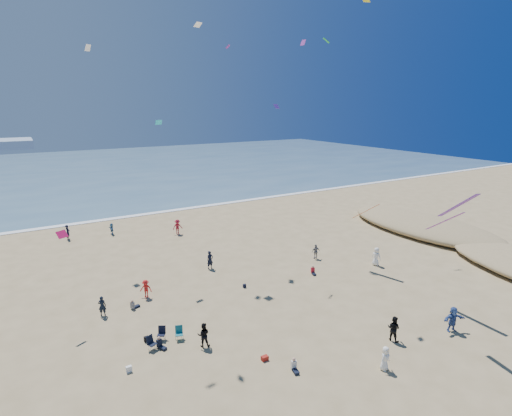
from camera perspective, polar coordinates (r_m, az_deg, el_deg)
ocean at (r=110.75m, az=-24.94°, el=4.75°), size 220.00×100.00×0.06m
surf_line at (r=62.18m, az=-19.53°, el=-1.42°), size 220.00×1.20×0.08m
standing_flyers at (r=38.22m, az=-0.77°, el=-9.09°), size 27.21×38.42×1.94m
seated_group at (r=29.92m, az=1.52°, el=-17.31°), size 18.04×25.08×0.84m
chair_cluster at (r=29.96m, az=-12.96°, el=-17.50°), size 2.78×1.61×1.00m
white_tote at (r=28.02m, az=-17.70°, el=-21.07°), size 0.35×0.20×0.40m
black_backpack at (r=30.60m, az=-15.41°, el=-17.60°), size 0.30×0.22×0.38m
cooler at (r=27.87m, az=1.26°, el=-20.65°), size 0.45×0.30×0.30m
navy_bag at (r=37.15m, az=-1.66°, el=-11.05°), size 0.28×0.18×0.34m
kites_aloft at (r=33.29m, az=6.85°, el=10.46°), size 44.47×37.12×26.26m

